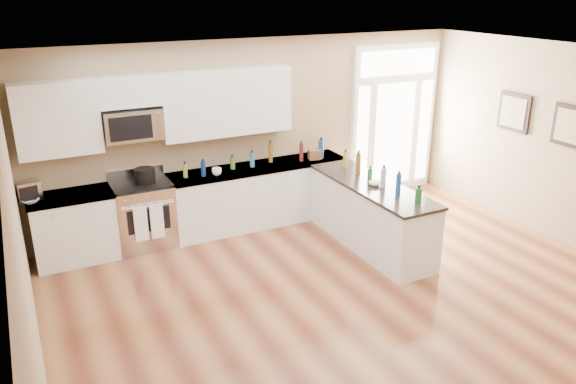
{
  "coord_description": "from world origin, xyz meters",
  "views": [
    {
      "loc": [
        -3.42,
        -3.76,
        3.56
      ],
      "look_at": [
        -0.5,
        2.0,
        1.14
      ],
      "focal_mm": 35.0,
      "sensor_mm": 36.0,
      "label": 1
    }
  ],
  "objects_px": {
    "stockpot": "(145,175)",
    "toaster_oven": "(28,190)",
    "peninsula_cabinet": "(370,217)",
    "kitchen_range": "(144,214)"
  },
  "relations": [
    {
      "from": "kitchen_range",
      "to": "peninsula_cabinet",
      "type": "bearing_deg",
      "value": -26.83
    },
    {
      "from": "stockpot",
      "to": "toaster_oven",
      "type": "height_order",
      "value": "toaster_oven"
    },
    {
      "from": "kitchen_range",
      "to": "stockpot",
      "type": "bearing_deg",
      "value": -1.71
    },
    {
      "from": "kitchen_range",
      "to": "stockpot",
      "type": "height_order",
      "value": "stockpot"
    },
    {
      "from": "peninsula_cabinet",
      "to": "stockpot",
      "type": "bearing_deg",
      "value": 152.65
    },
    {
      "from": "toaster_oven",
      "to": "stockpot",
      "type": "bearing_deg",
      "value": -12.9
    },
    {
      "from": "peninsula_cabinet",
      "to": "kitchen_range",
      "type": "distance_m",
      "value": 3.21
    },
    {
      "from": "peninsula_cabinet",
      "to": "toaster_oven",
      "type": "bearing_deg",
      "value": 160.75
    },
    {
      "from": "peninsula_cabinet",
      "to": "toaster_oven",
      "type": "height_order",
      "value": "toaster_oven"
    },
    {
      "from": "stockpot",
      "to": "toaster_oven",
      "type": "xyz_separation_m",
      "value": [
        -1.48,
        0.05,
        0.0
      ]
    }
  ]
}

